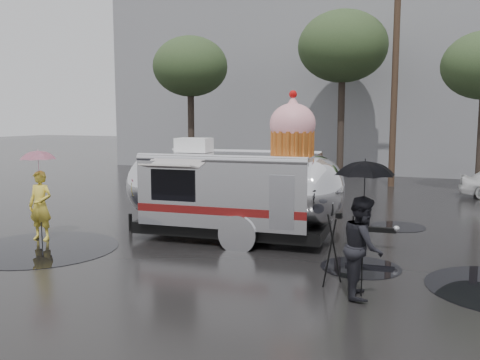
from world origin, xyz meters
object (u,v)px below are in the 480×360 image
at_px(person_right, 363,247).
at_px(person_left, 40,205).
at_px(airstream_trailer, 236,187).
at_px(tripod, 338,244).

bearing_deg(person_right, person_left, 71.72).
xyz_separation_m(airstream_trailer, person_left, (-4.53, -1.90, -0.46)).
xyz_separation_m(person_left, tripod, (7.65, -0.79, -0.08)).
height_order(person_left, tripod, person_left).
relative_size(person_left, person_right, 1.00).
height_order(person_right, tripod, person_right).
bearing_deg(person_left, tripod, -11.41).
bearing_deg(person_right, tripod, 43.82).
distance_m(person_left, tripod, 7.69).
height_order(person_left, person_right, person_right).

